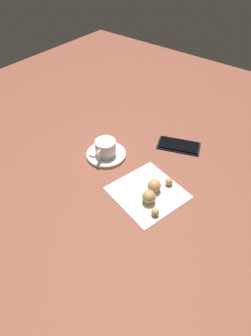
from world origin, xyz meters
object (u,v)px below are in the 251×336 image
(teaspoon, at_px, (108,152))
(sugar_packet, at_px, (97,151))
(saucer, at_px, (106,154))
(napkin, at_px, (148,192))
(espresso_cup, at_px, (105,148))
(cell_phone, at_px, (179,145))
(croissant, at_px, (153,191))

(teaspoon, xyz_separation_m, sugar_packet, (0.03, 0.02, 0.00))
(saucer, xyz_separation_m, napkin, (-0.19, 0.05, -0.00))
(espresso_cup, bearing_deg, cell_phone, -130.15)
(saucer, xyz_separation_m, croissant, (-0.21, 0.05, 0.01))
(croissant, bearing_deg, cell_phone, -76.38)
(teaspoon, relative_size, cell_phone, 0.68)
(sugar_packet, distance_m, cell_phone, 0.26)
(sugar_packet, relative_size, croissant, 0.43)
(teaspoon, height_order, cell_phone, teaspoon)
(napkin, xyz_separation_m, cell_phone, (0.04, -0.23, 0.00))
(cell_phone, bearing_deg, saucer, 49.36)
(espresso_cup, height_order, sugar_packet, espresso_cup)
(teaspoon, xyz_separation_m, napkin, (-0.19, 0.05, -0.01))
(sugar_packet, xyz_separation_m, napkin, (-0.22, 0.03, -0.01))
(teaspoon, relative_size, sugar_packet, 1.74)
(saucer, distance_m, espresso_cup, 0.03)
(sugar_packet, height_order, napkin, sugar_packet)
(saucer, xyz_separation_m, teaspoon, (-0.00, -0.01, 0.01))
(espresso_cup, xyz_separation_m, sugar_packet, (0.03, 0.01, -0.02))
(sugar_packet, bearing_deg, napkin, 72.14)
(napkin, bearing_deg, sugar_packet, -9.06)
(croissant, xyz_separation_m, cell_phone, (0.06, -0.23, -0.02))
(espresso_cup, bearing_deg, croissant, 167.73)
(saucer, bearing_deg, espresso_cup, 98.96)
(cell_phone, bearing_deg, teaspoon, 48.47)
(napkin, bearing_deg, cell_phone, -80.91)
(saucer, xyz_separation_m, sugar_packet, (0.03, 0.01, 0.01))
(saucer, height_order, teaspoon, teaspoon)
(napkin, distance_m, cell_phone, 0.23)
(espresso_cup, relative_size, teaspoon, 0.85)
(saucer, distance_m, cell_phone, 0.24)
(teaspoon, bearing_deg, croissant, 165.28)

